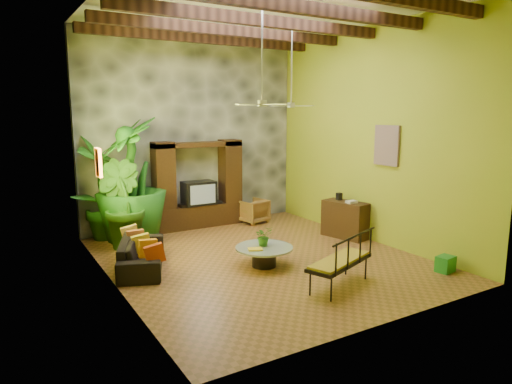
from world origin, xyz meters
TOP-DOWN VIEW (x-y plane):
  - ground at (0.00, 0.00)m, footprint 7.00×7.00m
  - ceiling at (0.00, 0.00)m, footprint 6.00×7.00m
  - back_wall at (0.00, 3.50)m, footprint 6.00×0.02m
  - left_wall at (-3.00, 0.00)m, footprint 0.02×7.00m
  - right_wall at (3.00, 0.00)m, footprint 0.02×7.00m
  - stone_accent_wall at (0.00, 3.44)m, footprint 5.98×0.10m
  - ceiling_beams at (0.00, 0.00)m, footprint 5.95×5.36m
  - entertainment_center at (0.00, 3.14)m, footprint 2.40×0.55m
  - ceiling_fan_front at (-0.20, -0.40)m, footprint 1.28×1.28m
  - ceiling_fan_back at (1.60, 1.20)m, footprint 1.28×1.28m
  - wall_art_mask at (-2.96, 1.00)m, footprint 0.06×0.32m
  - wall_art_painting at (2.96, -0.60)m, footprint 0.06×0.70m
  - sofa at (-2.30, 0.70)m, footprint 1.45×2.16m
  - wicker_armchair at (1.47, 2.79)m, footprint 0.84×0.85m
  - tall_plant_a at (-2.50, 3.15)m, footprint 1.55×1.60m
  - tall_plant_b at (-2.27, 2.25)m, footprint 1.34×1.41m
  - tall_plant_c at (-1.89, 2.73)m, footprint 1.72×1.72m
  - coffee_table at (-0.18, -0.47)m, footprint 1.15×1.15m
  - centerpiece_plant at (-0.14, -0.39)m, footprint 0.37×0.32m
  - yellow_tray at (-0.44, -0.55)m, footprint 0.32×0.28m
  - iron_bench at (0.37, -2.15)m, footprint 1.58×1.05m
  - side_console at (2.65, 0.33)m, footprint 0.74×1.20m
  - green_bin at (2.65, -2.53)m, footprint 0.39×0.32m

SIDE VIEW (x-z plane):
  - ground at x=0.00m, z-range 0.00..0.00m
  - green_bin at x=2.65m, z-range 0.00..0.31m
  - coffee_table at x=-0.18m, z-range 0.06..0.46m
  - sofa at x=-2.30m, z-range 0.00..0.59m
  - wicker_armchair at x=1.47m, z-range 0.00..0.65m
  - yellow_tray at x=-0.44m, z-range 0.40..0.43m
  - side_console at x=2.65m, z-range 0.00..0.89m
  - iron_bench at x=0.37m, z-range 0.25..0.82m
  - centerpiece_plant at x=-0.14m, z-range 0.40..0.80m
  - entertainment_center at x=0.00m, z-range -0.18..2.12m
  - tall_plant_b at x=-2.27m, z-range 0.00..2.01m
  - tall_plant_a at x=-2.50m, z-range 0.00..2.53m
  - tall_plant_c at x=-1.89m, z-range 0.00..2.93m
  - wall_art_mask at x=-2.96m, z-range 1.83..2.38m
  - wall_art_painting at x=2.96m, z-range 1.85..2.75m
  - back_wall at x=0.00m, z-range 0.00..5.00m
  - left_wall at x=-3.00m, z-range 0.00..5.00m
  - right_wall at x=3.00m, z-range 0.00..5.00m
  - stone_accent_wall at x=0.00m, z-range 0.01..4.99m
  - ceiling_fan_front at x=-0.20m, z-range 2.47..4.33m
  - ceiling_fan_back at x=1.60m, z-range 2.47..4.33m
  - ceiling_beams at x=0.00m, z-range 4.67..4.89m
  - ceiling at x=0.00m, z-range 4.99..5.01m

